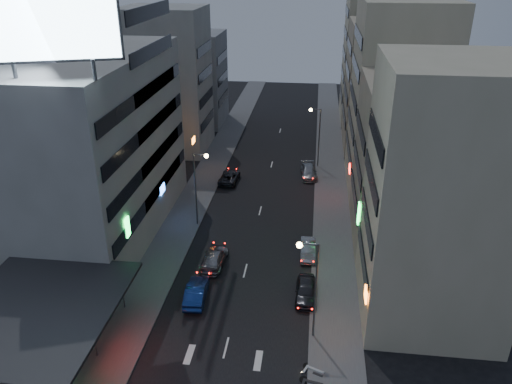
% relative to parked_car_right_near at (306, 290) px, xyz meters
% --- Properties ---
extents(sidewalk_left, '(4.00, 120.00, 0.12)m').
position_rel_parked_car_right_near_xyz_m(sidewalk_left, '(-13.60, 19.32, -0.67)').
color(sidewalk_left, '#4C4C4F').
rests_on(sidewalk_left, ground).
extents(sidewalk_right, '(4.00, 120.00, 0.12)m').
position_rel_parked_car_right_near_xyz_m(sidewalk_right, '(2.40, 19.32, -0.67)').
color(sidewalk_right, '#4C4C4F').
rests_on(sidewalk_right, ground).
extents(food_court, '(11.00, 13.00, 3.88)m').
position_rel_parked_car_right_near_xyz_m(food_court, '(-19.50, -8.68, 1.25)').
color(food_court, '#C0B296').
rests_on(food_court, ground).
extents(white_building, '(14.00, 24.00, 18.00)m').
position_rel_parked_car_right_near_xyz_m(white_building, '(-22.60, 9.32, 8.27)').
color(white_building, '#A5A5A1').
rests_on(white_building, ground).
extents(shophouse_near, '(10.00, 11.00, 20.00)m').
position_rel_parked_car_right_near_xyz_m(shophouse_near, '(9.40, -0.18, 9.27)').
color(shophouse_near, '#C0B296').
rests_on(shophouse_near, ground).
extents(shophouse_mid, '(11.00, 12.00, 16.00)m').
position_rel_parked_car_right_near_xyz_m(shophouse_mid, '(9.90, 11.32, 7.27)').
color(shophouse_mid, tan).
rests_on(shophouse_mid, ground).
extents(shophouse_far, '(10.00, 14.00, 22.00)m').
position_rel_parked_car_right_near_xyz_m(shophouse_far, '(9.40, 24.32, 10.27)').
color(shophouse_far, '#C0B296').
rests_on(shophouse_far, ground).
extents(far_left_a, '(11.00, 10.00, 20.00)m').
position_rel_parked_car_right_near_xyz_m(far_left_a, '(-21.10, 34.32, 9.27)').
color(far_left_a, '#A5A5A1').
rests_on(far_left_a, ground).
extents(far_left_b, '(12.00, 10.00, 15.00)m').
position_rel_parked_car_right_near_xyz_m(far_left_b, '(-21.60, 47.32, 6.77)').
color(far_left_b, gray).
rests_on(far_left_b, ground).
extents(far_right_a, '(11.00, 12.00, 18.00)m').
position_rel_parked_car_right_near_xyz_m(far_right_a, '(9.90, 39.32, 8.27)').
color(far_right_a, tan).
rests_on(far_right_a, ground).
extents(far_right_b, '(12.00, 12.00, 24.00)m').
position_rel_parked_car_right_near_xyz_m(far_right_b, '(10.40, 53.32, 11.27)').
color(far_right_b, '#C0B296').
rests_on(far_right_b, ground).
extents(billboard, '(9.52, 3.75, 6.20)m').
position_rel_parked_car_right_near_xyz_m(billboard, '(-18.59, -0.71, 20.93)').
color(billboard, '#595B60').
rests_on(billboard, white_building).
extents(street_lamp_right_near, '(1.60, 0.44, 8.02)m').
position_rel_parked_car_right_near_xyz_m(street_lamp_right_near, '(0.30, -4.68, 4.63)').
color(street_lamp_right_near, '#595B60').
rests_on(street_lamp_right_near, sidewalk_right).
extents(street_lamp_left, '(1.60, 0.44, 8.02)m').
position_rel_parked_car_right_near_xyz_m(street_lamp_left, '(-11.50, 11.32, 4.63)').
color(street_lamp_left, '#595B60').
rests_on(street_lamp_left, sidewalk_left).
extents(street_lamp_right_far, '(1.60, 0.44, 8.02)m').
position_rel_parked_car_right_near_xyz_m(street_lamp_right_far, '(0.30, 29.32, 4.63)').
color(street_lamp_right_far, '#595B60').
rests_on(street_lamp_right_far, sidewalk_right).
extents(parked_car_right_near, '(1.74, 4.29, 1.46)m').
position_rel_parked_car_right_near_xyz_m(parked_car_right_near, '(0.00, 0.00, 0.00)').
color(parked_car_right_near, '#2B2C31').
rests_on(parked_car_right_near, ground).
extents(parked_car_right_mid, '(1.52, 4.07, 1.33)m').
position_rel_parked_car_right_near_xyz_m(parked_car_right_mid, '(0.00, 6.61, -0.07)').
color(parked_car_right_mid, '#979B9F').
rests_on(parked_car_right_mid, ground).
extents(parked_car_left, '(2.37, 4.84, 1.32)m').
position_rel_parked_car_right_near_xyz_m(parked_car_left, '(-10.40, 22.84, -0.07)').
color(parked_car_left, '#29292E').
rests_on(parked_car_left, ground).
extents(parked_car_right_far, '(2.51, 5.08, 1.42)m').
position_rel_parked_car_right_near_xyz_m(parked_car_right_far, '(-0.42, 25.70, -0.02)').
color(parked_car_right_far, gray).
rests_on(parked_car_right_far, ground).
extents(road_car_blue, '(1.88, 4.64, 1.50)m').
position_rel_parked_car_right_near_xyz_m(road_car_blue, '(-9.04, -1.34, 0.02)').
color(road_car_blue, navy).
rests_on(road_car_blue, ground).
extents(road_car_silver, '(2.15, 4.95, 1.42)m').
position_rel_parked_car_right_near_xyz_m(road_car_silver, '(-8.58, 3.98, -0.02)').
color(road_car_silver, gray).
rests_on(road_car_silver, ground).
extents(scooter_black_b, '(1.09, 2.16, 1.26)m').
position_rel_parked_car_right_near_xyz_m(scooter_black_b, '(1.52, -9.36, 0.02)').
color(scooter_black_b, black).
rests_on(scooter_black_b, sidewalk_right).
extents(scooter_silver_b, '(1.39, 2.11, 1.23)m').
position_rel_parked_car_right_near_xyz_m(scooter_silver_b, '(1.60, -8.33, 0.00)').
color(scooter_silver_b, '#A9ACB0').
rests_on(scooter_silver_b, sidewalk_right).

